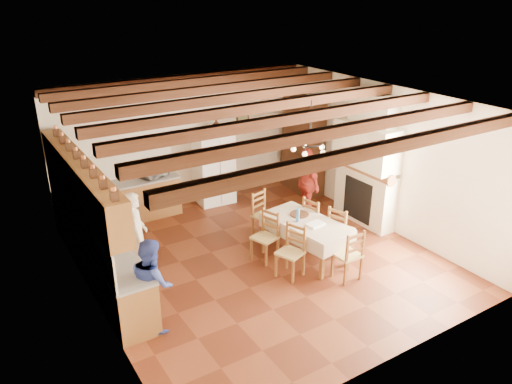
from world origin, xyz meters
TOP-DOWN VIEW (x-y plane):
  - floor at (0.00, 0.00)m, footprint 6.00×6.50m
  - ceiling at (0.00, 0.00)m, footprint 6.00×6.50m
  - wall_back at (0.00, 3.26)m, footprint 6.00×0.02m
  - wall_front at (0.00, -3.26)m, footprint 6.00×0.02m
  - wall_left at (-3.01, 0.00)m, footprint 0.02×6.50m
  - wall_right at (3.01, 0.00)m, footprint 0.02×6.50m
  - ceiling_beams at (0.00, 0.00)m, footprint 6.00×6.30m
  - lower_cabinets_left at (-2.70, 1.05)m, footprint 0.60×4.30m
  - lower_cabinets_back at (-1.55, 2.95)m, footprint 2.30×0.60m
  - countertop_left at (-2.70, 1.05)m, footprint 0.62×4.30m
  - countertop_back at (-1.55, 2.95)m, footprint 2.34×0.62m
  - backsplash_left at (-2.98, 1.05)m, footprint 0.03×4.30m
  - backsplash_back at (-1.55, 3.23)m, footprint 2.30×0.03m
  - upper_cabinets at (-2.83, 1.05)m, footprint 0.35×4.20m
  - fireplace at (2.72, 0.20)m, footprint 0.56×1.60m
  - wall_picture at (1.55, 3.23)m, footprint 0.34×0.03m
  - refrigerator at (0.55, 2.89)m, footprint 0.88×0.74m
  - hutch at (2.75, 2.37)m, footprint 0.65×1.33m
  - dining_table at (0.80, -0.35)m, footprint 1.09×1.79m
  - chandelier at (0.80, -0.35)m, footprint 0.47×0.47m
  - chair_left_near at (0.14, -0.76)m, footprint 0.52×0.53m
  - chair_left_far at (0.07, -0.04)m, footprint 0.51×0.52m
  - chair_right_near at (1.49, -0.54)m, footprint 0.51×0.53m
  - chair_right_far at (1.34, 0.04)m, footprint 0.48×0.50m
  - chair_end_near at (0.95, -1.34)m, footprint 0.42×0.40m
  - chair_end_far at (0.59, 0.75)m, footprint 0.52×0.50m
  - person_man at (-2.13, 0.62)m, footprint 0.53×0.67m
  - person_woman_blue at (-2.39, -0.79)m, footprint 0.55×0.70m
  - person_woman_red at (1.87, 1.07)m, footprint 0.48×0.97m
  - microwave at (-0.89, 2.95)m, footprint 0.65×0.54m
  - fridge_vase at (0.66, 2.89)m, footprint 0.35×0.35m

SIDE VIEW (x-z plane):
  - floor at x=0.00m, z-range -0.02..0.00m
  - lower_cabinets_left at x=-2.70m, z-range 0.00..0.86m
  - lower_cabinets_back at x=-1.55m, z-range 0.00..0.86m
  - chair_left_near at x=0.14m, z-range 0.00..0.96m
  - chair_left_far at x=0.07m, z-range 0.00..0.96m
  - chair_right_near at x=1.49m, z-range 0.00..0.96m
  - chair_right_far at x=1.34m, z-range 0.00..0.96m
  - chair_end_near at x=0.95m, z-range 0.00..0.96m
  - chair_end_far at x=0.59m, z-range 0.00..0.96m
  - dining_table at x=0.80m, z-range 0.29..1.03m
  - person_woman_blue at x=-2.39m, z-range 0.00..1.45m
  - person_woman_red at x=1.87m, z-range 0.00..1.59m
  - person_man at x=-2.13m, z-range 0.00..1.63m
  - refrigerator at x=0.55m, z-range 0.00..1.67m
  - countertop_left at x=-2.70m, z-range 0.86..0.90m
  - countertop_back at x=-1.55m, z-range 0.86..0.90m
  - microwave at x=-0.89m, z-range 0.90..1.21m
  - hutch at x=2.75m, z-range 0.00..2.34m
  - backsplash_left at x=-2.98m, z-range 0.90..1.50m
  - backsplash_back at x=-1.55m, z-range 0.90..1.50m
  - fireplace at x=2.72m, z-range 0.00..2.80m
  - wall_back at x=0.00m, z-range 0.00..3.00m
  - wall_front at x=0.00m, z-range 0.00..3.00m
  - wall_left at x=-3.01m, z-range 0.00..3.00m
  - wall_right at x=3.01m, z-range 0.00..3.00m
  - fridge_vase at x=0.66m, z-range 1.67..1.98m
  - upper_cabinets at x=-2.83m, z-range 1.50..2.20m
  - wall_picture at x=1.55m, z-range 1.64..2.06m
  - chandelier at x=0.80m, z-range 2.23..2.27m
  - ceiling_beams at x=0.00m, z-range 2.83..2.99m
  - ceiling at x=0.00m, z-range 3.00..3.02m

